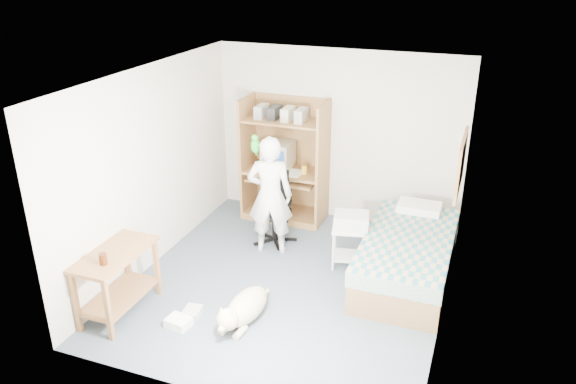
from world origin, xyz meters
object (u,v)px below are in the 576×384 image
object	(u,v)px
bed	(407,257)
printer_cart	(350,240)
person	(270,196)
computer_hutch	(286,165)
office_chair	(274,217)
side_desk	(117,273)
dog	(244,308)

from	to	relation	value
bed	printer_cart	xyz separation A→B (m)	(-0.72, 0.03, 0.08)
person	printer_cart	world-z (taller)	person
computer_hutch	bed	xyz separation A→B (m)	(2.00, -1.12, -0.53)
office_chair	printer_cart	xyz separation A→B (m)	(1.16, -0.32, 0.02)
side_desk	office_chair	size ratio (longest dim) A/B	1.04
bed	side_desk	bearing A→B (deg)	-147.50
computer_hutch	printer_cart	world-z (taller)	computer_hutch
side_desk	person	world-z (taller)	person
office_chair	bed	bearing A→B (deg)	-26.60
bed	side_desk	world-z (taller)	side_desk
bed	person	world-z (taller)	person
printer_cart	dog	bearing A→B (deg)	-128.54
bed	printer_cart	distance (m)	0.73
bed	dog	size ratio (longest dim) A/B	1.96
computer_hutch	office_chair	world-z (taller)	computer_hutch
computer_hutch	printer_cart	size ratio (longest dim) A/B	3.28
office_chair	person	distance (m)	0.55
computer_hutch	side_desk	bearing A→B (deg)	-106.14
person	dog	xyz separation A→B (m)	(0.32, -1.56, -0.63)
dog	printer_cart	size ratio (longest dim) A/B	1.87
computer_hutch	bed	distance (m)	2.35
office_chair	dog	bearing A→B (deg)	-94.19
person	printer_cart	distance (m)	1.18
computer_hutch	side_desk	xyz separation A→B (m)	(-0.85, -2.94, -0.33)
computer_hutch	dog	distance (m)	2.75
computer_hutch	office_chair	bearing A→B (deg)	-80.94
bed	office_chair	world-z (taller)	office_chair
computer_hutch	bed	world-z (taller)	computer_hutch
bed	office_chair	distance (m)	1.91
person	printer_cart	bearing A→B (deg)	162.92
bed	dog	bearing A→B (deg)	-134.77
computer_hutch	person	distance (m)	1.08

